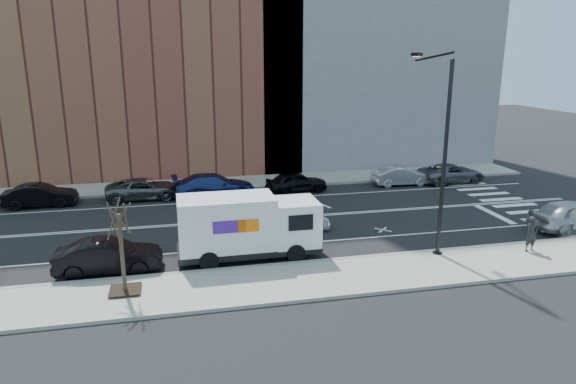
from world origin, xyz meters
name	(u,v)px	position (x,y,z in m)	size (l,w,h in m)	color
ground	(263,219)	(0.00, 0.00, 0.00)	(120.00, 120.00, 0.00)	black
sidewalk_near	(300,281)	(0.00, -8.80, 0.07)	(44.00, 3.60, 0.15)	gray
sidewalk_far	(243,182)	(0.00, 8.80, 0.07)	(44.00, 3.60, 0.15)	gray
curb_near	(290,264)	(0.00, -7.00, 0.08)	(44.00, 0.25, 0.17)	gray
curb_far	(246,188)	(0.00, 7.00, 0.08)	(44.00, 0.25, 0.17)	gray
crosswalk	(508,202)	(16.00, 0.00, 0.00)	(3.00, 14.00, 0.01)	white
road_markings	(263,219)	(0.00, 0.00, 0.00)	(40.00, 8.60, 0.01)	white
bldg_brick	(125,31)	(-8.00, 15.60, 11.00)	(26.00, 10.00, 22.00)	brown
bldg_concrete	(369,9)	(12.00, 15.60, 13.00)	(20.00, 10.00, 26.00)	slate
streetlight	(440,148)	(7.00, -6.91, 5.08)	(0.44, 4.02, 9.34)	black
street_tree	(123,261)	(-7.00, -8.40, 1.45)	(1.20, 1.20, 3.75)	black
fedex_van	(247,226)	(-1.72, -5.60, 1.57)	(6.58, 2.38, 3.00)	black
far_parked_b	(40,195)	(-13.12, 5.59, 0.72)	(1.52, 4.35, 1.43)	black
far_parked_c	(144,189)	(-6.89, 6.00, 0.68)	(2.24, 4.86, 1.35)	#4C4E53
far_parked_d	(214,186)	(-2.37, 5.46, 0.79)	(2.21, 5.43, 1.58)	navy
far_parked_e	(296,182)	(3.29, 5.49, 0.72)	(1.70, 4.23, 1.44)	black
far_parked_f	(401,176)	(11.20, 5.75, 0.69)	(1.47, 4.22, 1.39)	#B2B2B7
far_parked_g	(451,173)	(15.21, 5.72, 0.70)	(2.31, 5.00, 1.39)	#54565D
driving_sedan	(290,219)	(1.04, -2.40, 0.67)	(1.43, 4.09, 1.35)	silver
near_parked_rear_a	(109,257)	(-7.83, -5.97, 0.74)	(1.56, 4.48, 1.48)	black
near_parked_front	(574,215)	(16.04, -5.51, 0.83)	(1.96, 4.87, 1.66)	#BDBCC1
pedestrian	(532,234)	(11.43, -8.11, 1.01)	(0.62, 0.41, 1.71)	black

